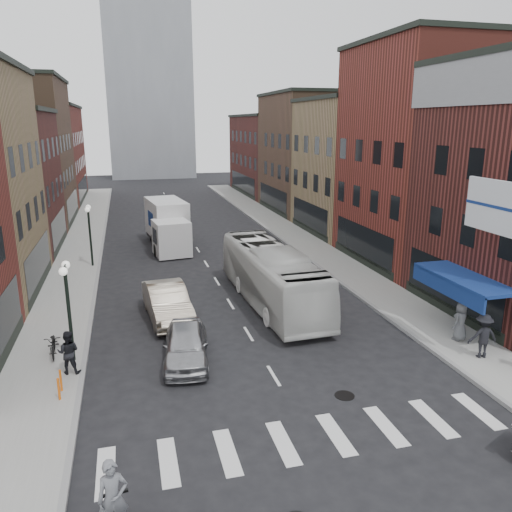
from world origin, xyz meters
The scene contains 27 objects.
ground centered at (0.00, 0.00, 0.00)m, with size 160.00×160.00×0.00m, color black.
sidewalk_left centered at (-8.50, 22.00, 0.07)m, with size 3.00×74.00×0.15m, color gray.
sidewalk_right centered at (8.50, 22.00, 0.07)m, with size 3.00×74.00×0.15m, color gray.
curb_left centered at (-7.00, 22.00, 0.00)m, with size 0.20×74.00×0.16m, color gray.
curb_right centered at (7.00, 22.00, 0.00)m, with size 0.20×74.00×0.16m, color gray.
crosswalk_stripes centered at (0.00, -3.00, 0.00)m, with size 12.00×2.20×0.01m, color silver.
bldg_left_far_a centered at (-14.99, 35.00, 6.65)m, with size 10.30×12.20×13.30m.
bldg_left_far_b centered at (-14.99, 49.00, 5.65)m, with size 10.30×16.20×11.30m.
bldg_right_mid_a centered at (15.00, 14.00, 7.15)m, with size 10.30×10.20×14.30m.
bldg_right_mid_b centered at (14.99, 24.00, 5.65)m, with size 10.30×10.20×11.30m.
bldg_right_far_a centered at (14.99, 35.00, 6.15)m, with size 10.30×12.20×12.30m.
bldg_right_far_b centered at (14.99, 49.00, 5.15)m, with size 10.30×16.20×10.30m.
awning_blue centered at (8.93, 2.50, 2.63)m, with size 1.80×5.00×0.78m.
billboard_sign centered at (8.59, 0.50, 6.13)m, with size 1.52×3.00×3.70m.
distant_tower centered at (0.00, 78.00, 25.00)m, with size 14.00×14.00×50.00m, color #9399A0.
streetlamp_near centered at (-7.40, 4.00, 2.91)m, with size 0.32×1.22×4.11m.
streetlamp_far centered at (-7.40, 18.00, 2.91)m, with size 0.32×1.22×4.11m.
bike_rack centered at (-7.60, 1.30, 0.55)m, with size 0.08×0.68×0.80m.
box_truck centered at (-2.03, 22.31, 1.73)m, with size 3.12×8.30×3.50m.
motorcycle_rider centered at (-5.66, -5.83, 1.12)m, with size 0.70×2.34×2.39m.
transit_bus centered at (2.12, 8.55, 1.53)m, with size 2.57×11.00×3.07m, color silver.
sedan_left_near centered at (-3.05, 3.00, 0.73)m, with size 1.73×4.31×1.47m, color #A5A5A9.
sedan_left_far centered at (-3.37, 7.78, 0.85)m, with size 1.80×5.16×1.70m, color #B4A792.
parked_bicycle centered at (-8.21, 4.70, 0.61)m, with size 0.61×1.74×0.91m, color black.
ped_left_solo centered at (-7.43, 2.92, 0.99)m, with size 0.81×0.47×1.68m, color black.
ped_right_a centered at (8.43, 0.13, 1.06)m, with size 1.17×0.58×1.82m, color black.
ped_right_c centered at (8.61, 1.77, 1.02)m, with size 0.85×0.55×1.74m, color #515458.
Camera 1 is at (-4.96, -15.33, 9.27)m, focal length 35.00 mm.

